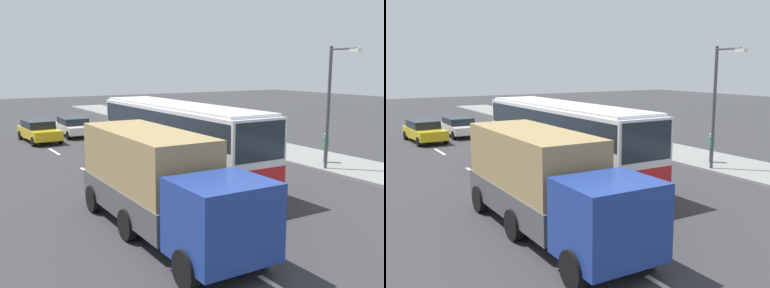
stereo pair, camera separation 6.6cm
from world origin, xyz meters
The scene contains 9 objects.
ground_plane centered at (0.00, 0.00, 0.00)m, with size 120.00×120.00×0.00m, color #333335.
sidewalk_curb centered at (0.00, 9.68, 0.07)m, with size 80.00×4.00×0.15m, color gray.
lane_centreline centered at (3.40, -2.21, 0.00)m, with size 39.16×0.16×0.01m.
coach_bus centered at (-0.34, 1.04, 2.17)m, with size 11.79×2.65×3.49m.
cargo_truck centered at (5.53, -2.97, 1.68)m, with size 8.50×2.57×3.15m.
car_yellow_taxi centered at (-14.44, -2.09, 0.79)m, with size 4.79×2.19×1.48m.
car_white_minivan centered at (-15.94, 0.78, 0.75)m, with size 4.77×2.05×1.38m.
pedestrian_near_curb centered at (1.23, 9.13, 1.06)m, with size 0.32×0.32×1.58m.
street_lamp centered at (2.45, 8.05, 3.65)m, with size 1.74×0.24×6.00m.
Camera 1 is at (17.70, -9.17, 5.19)m, focal length 42.35 mm.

